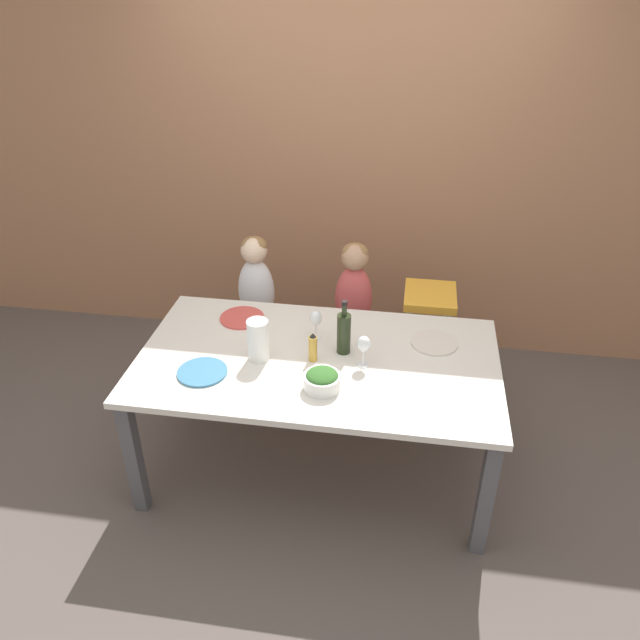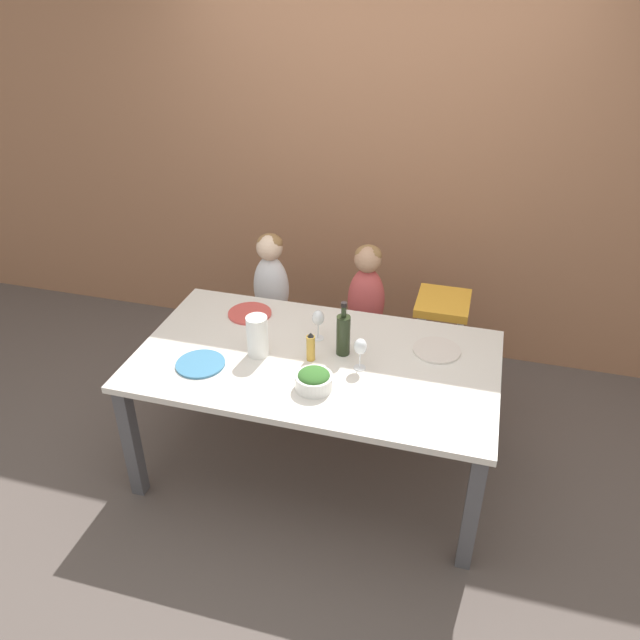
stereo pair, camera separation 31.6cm
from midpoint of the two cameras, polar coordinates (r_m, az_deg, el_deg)
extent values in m
plane|color=#564C47|center=(3.66, -2.73, -13.02)|extent=(14.00, 14.00, 0.00)
cube|color=#9E6B4C|center=(4.19, 0.69, 14.52)|extent=(10.00, 0.06, 2.70)
cube|color=silver|center=(3.21, -3.04, -3.82)|extent=(1.84, 1.04, 0.03)
cube|color=#4C4C51|center=(3.37, -19.36, -11.86)|extent=(0.07, 0.07, 0.70)
cube|color=#4C4C51|center=(3.06, 11.97, -15.75)|extent=(0.07, 0.07, 0.70)
cube|color=#4C4C51|center=(4.01, -13.75, -3.19)|extent=(0.07, 0.07, 0.70)
cube|color=#4C4C51|center=(3.75, 11.64, -5.53)|extent=(0.07, 0.07, 0.70)
cylinder|color=silver|center=(4.15, -9.97, -3.85)|extent=(0.04, 0.04, 0.40)
cylinder|color=silver|center=(4.08, -6.31, -4.23)|extent=(0.04, 0.04, 0.40)
cylinder|color=silver|center=(4.37, -8.90, -1.82)|extent=(0.04, 0.04, 0.40)
cylinder|color=silver|center=(4.30, -5.40, -2.14)|extent=(0.04, 0.04, 0.40)
cube|color=tan|center=(4.10, -7.86, -0.38)|extent=(0.36, 0.41, 0.05)
cylinder|color=silver|center=(4.01, -1.52, -4.69)|extent=(0.04, 0.04, 0.40)
cylinder|color=silver|center=(3.98, 2.37, -5.05)|extent=(0.04, 0.04, 0.40)
cylinder|color=silver|center=(4.23, -0.86, -2.55)|extent=(0.04, 0.04, 0.40)
cylinder|color=silver|center=(4.20, 2.82, -2.87)|extent=(0.04, 0.04, 0.40)
cube|color=tan|center=(3.98, 0.72, -1.10)|extent=(0.36, 0.41, 0.05)
cylinder|color=silver|center=(3.90, 5.56, -3.39)|extent=(0.04, 0.04, 0.70)
cylinder|color=silver|center=(3.90, 8.98, -3.66)|extent=(0.04, 0.04, 0.70)
cylinder|color=silver|center=(4.09, 5.80, -1.56)|extent=(0.04, 0.04, 0.70)
cylinder|color=silver|center=(4.09, 9.05, -1.82)|extent=(0.04, 0.04, 0.70)
cube|color=gold|center=(3.80, 7.72, 2.10)|extent=(0.31, 0.35, 0.05)
ellipsoid|color=silver|center=(3.98, -8.11, 2.61)|extent=(0.23, 0.19, 0.44)
sphere|color=beige|center=(3.85, -8.42, 6.26)|extent=(0.16, 0.16, 0.16)
ellipsoid|color=olive|center=(3.85, -8.40, 6.65)|extent=(0.16, 0.16, 0.11)
ellipsoid|color=#C64C4C|center=(3.86, 0.75, 1.95)|extent=(0.23, 0.19, 0.44)
sphere|color=tan|center=(3.73, 0.78, 5.71)|extent=(0.16, 0.16, 0.16)
ellipsoid|color=olive|center=(3.73, 0.80, 6.11)|extent=(0.16, 0.16, 0.11)
cylinder|color=#232D19|center=(3.18, -0.65, -1.36)|extent=(0.07, 0.07, 0.22)
cylinder|color=#232D19|center=(3.10, -0.67, 0.98)|extent=(0.03, 0.03, 0.08)
cylinder|color=black|center=(3.08, -0.67, 1.47)|extent=(0.03, 0.03, 0.02)
cylinder|color=white|center=(3.16, -8.53, -1.92)|extent=(0.11, 0.11, 0.22)
cylinder|color=white|center=(3.14, 1.07, -4.21)|extent=(0.06, 0.06, 0.00)
cylinder|color=white|center=(3.11, 1.07, -3.56)|extent=(0.01, 0.01, 0.08)
ellipsoid|color=white|center=(3.07, 1.09, -2.28)|extent=(0.07, 0.07, 0.08)
cylinder|color=white|center=(3.35, -3.09, -1.75)|extent=(0.06, 0.06, 0.00)
cylinder|color=white|center=(3.32, -3.11, -1.13)|extent=(0.01, 0.01, 0.08)
ellipsoid|color=white|center=(3.28, -3.15, 0.11)|extent=(0.07, 0.07, 0.08)
cylinder|color=white|center=(2.97, -2.88, -5.77)|extent=(0.18, 0.18, 0.07)
ellipsoid|color=#336628|center=(2.95, -2.90, -5.20)|extent=(0.15, 0.15, 0.05)
cylinder|color=teal|center=(3.17, -13.55, -4.74)|extent=(0.25, 0.25, 0.01)
cylinder|color=#D14C47|center=(3.57, -9.68, 0.12)|extent=(0.25, 0.25, 0.01)
cylinder|color=silver|center=(3.33, 7.74, -2.16)|extent=(0.25, 0.25, 0.01)
cylinder|color=#BC8E33|center=(3.14, -3.54, -2.72)|extent=(0.04, 0.04, 0.14)
cone|color=black|center=(3.10, -3.59, -1.49)|extent=(0.04, 0.04, 0.02)
camera|label=1|loc=(0.16, -92.86, -1.73)|focal=35.00mm
camera|label=2|loc=(0.16, 87.14, 1.73)|focal=35.00mm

